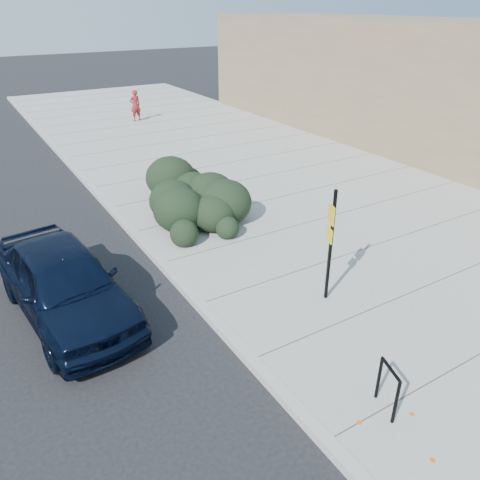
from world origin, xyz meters
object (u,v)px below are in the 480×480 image
object	(u,v)px
sign_post	(330,239)
pedestrian	(135,105)
sedan_navy	(65,283)
bike_rack	(388,385)

from	to	relation	value
sign_post	pedestrian	distance (m)	18.19
sedan_navy	pedestrian	size ratio (longest dim) A/B	2.85
bike_rack	sedan_navy	distance (m)	6.31
bike_rack	sign_post	distance (m)	3.21
sedan_navy	pedestrian	xyz separation A→B (m)	(7.19, 15.59, 0.17)
bike_rack	sedan_navy	size ratio (longest dim) A/B	0.18
bike_rack	sedan_navy	bearing A→B (deg)	141.82
bike_rack	pedestrian	xyz separation A→B (m)	(3.70, 20.84, 0.30)
sign_post	pedestrian	size ratio (longest dim) A/B	1.54
pedestrian	sedan_navy	bearing A→B (deg)	56.87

